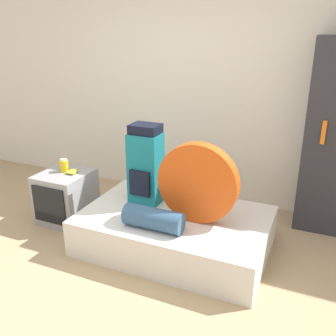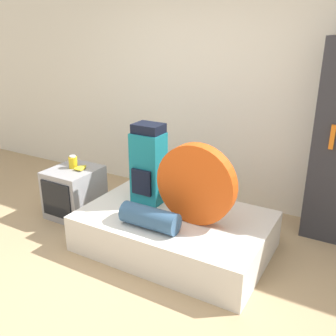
# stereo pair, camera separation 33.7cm
# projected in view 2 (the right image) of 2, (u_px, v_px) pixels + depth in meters

# --- Properties ---
(ground_plane) EXTENTS (16.00, 16.00, 0.00)m
(ground_plane) POSITION_uv_depth(u_px,v_px,m) (102.00, 289.00, 3.04)
(ground_plane) COLOR tan
(wall_back) EXTENTS (8.00, 0.05, 2.60)m
(wall_back) POSITION_uv_depth(u_px,v_px,m) (213.00, 92.00, 4.30)
(wall_back) COLOR silver
(wall_back) RESTS_ON ground_plane
(bed) EXTENTS (1.73, 1.12, 0.36)m
(bed) POSITION_uv_depth(u_px,v_px,m) (175.00, 231.00, 3.56)
(bed) COLOR silver
(bed) RESTS_ON ground_plane
(backpack) EXTENTS (0.30, 0.27, 0.79)m
(backpack) POSITION_uv_depth(u_px,v_px,m) (148.00, 165.00, 3.64)
(backpack) COLOR #14707F
(backpack) RESTS_ON bed
(tent_bag) EXTENTS (0.73, 0.12, 0.73)m
(tent_bag) POSITION_uv_depth(u_px,v_px,m) (196.00, 184.00, 3.25)
(tent_bag) COLOR #D14C14
(tent_bag) RESTS_ON bed
(sleeping_roll) EXTENTS (0.53, 0.19, 0.19)m
(sleeping_roll) POSITION_uv_depth(u_px,v_px,m) (150.00, 218.00, 3.23)
(sleeping_roll) COLOR #33567A
(sleeping_roll) RESTS_ON bed
(television) EXTENTS (0.50, 0.56, 0.55)m
(television) POSITION_uv_depth(u_px,v_px,m) (75.00, 192.00, 4.18)
(television) COLOR #939399
(television) RESTS_ON ground_plane
(canister) EXTENTS (0.09, 0.09, 0.14)m
(canister) POSITION_uv_depth(u_px,v_px,m) (73.00, 162.00, 4.11)
(canister) COLOR gold
(canister) RESTS_ON television
(banana_bunch) EXTENTS (0.12, 0.16, 0.04)m
(banana_bunch) POSITION_uv_depth(u_px,v_px,m) (81.00, 168.00, 4.07)
(banana_bunch) COLOR yellow
(banana_bunch) RESTS_ON television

